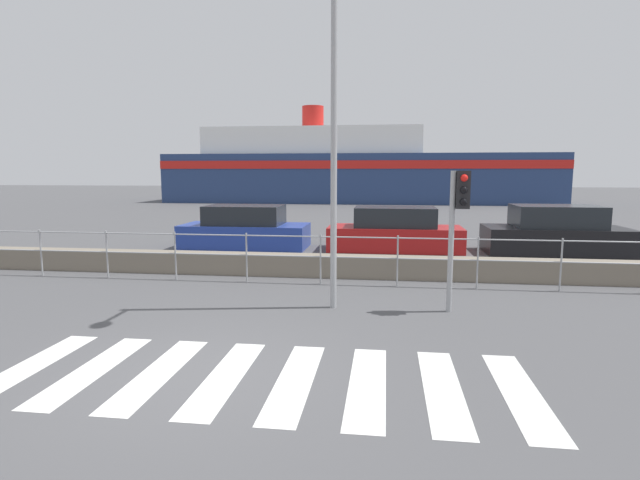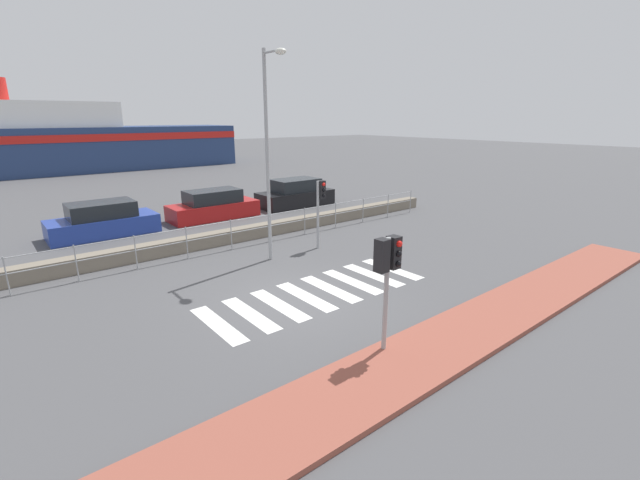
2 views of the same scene
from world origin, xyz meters
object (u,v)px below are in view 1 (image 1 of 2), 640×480
traffic_light_far (458,209)px  streetlamp (333,77)px  ferry_boat (349,171)px  parked_car_red (395,232)px  parked_car_black (555,233)px  parked_car_blue (245,229)px

traffic_light_far → streetlamp: 3.26m
ferry_boat → parked_car_red: 26.13m
ferry_boat → traffic_light_far: bearing=-82.4°
streetlamp → parked_car_red: (1.28, 7.42, -3.64)m
parked_car_red → parked_car_black: bearing=0.0°
streetlamp → parked_car_black: bearing=49.7°
traffic_light_far → ferry_boat: 33.36m
parked_car_black → parked_car_blue: bearing=-180.0°
ferry_boat → parked_car_black: bearing=-71.9°
parked_car_blue → parked_car_red: 5.07m
streetlamp → parked_car_black: size_ratio=1.62×
streetlamp → parked_car_blue: streetlamp is taller
streetlamp → parked_car_red: streetlamp is taller
ferry_boat → parked_car_black: ferry_boat is taller
ferry_boat → parked_car_black: (8.46, -25.83, -1.98)m
parked_car_blue → parked_car_red: (5.07, 0.00, -0.00)m
ferry_boat → parked_car_red: (3.43, -25.83, -2.02)m
parked_car_blue → parked_car_black: parked_car_black is taller
traffic_light_far → parked_car_black: traffic_light_far is taller
streetlamp → parked_car_red: size_ratio=1.60×
parked_car_blue → parked_car_red: bearing=0.0°
traffic_light_far → parked_car_black: size_ratio=0.60×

